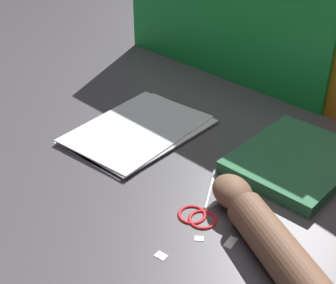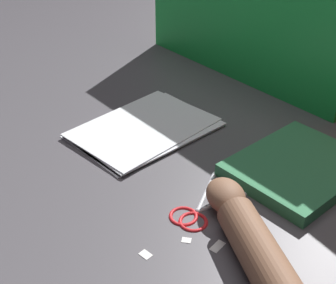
{
  "view_description": "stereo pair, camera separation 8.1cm",
  "coord_description": "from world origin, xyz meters",
  "px_view_note": "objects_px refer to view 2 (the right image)",
  "views": [
    {
      "loc": [
        0.57,
        -0.61,
        0.57
      ],
      "look_at": [
        0.02,
        -0.02,
        0.06
      ],
      "focal_mm": 50.0,
      "sensor_mm": 36.0,
      "label": 1
    },
    {
      "loc": [
        0.63,
        -0.55,
        0.57
      ],
      "look_at": [
        0.02,
        -0.02,
        0.06
      ],
      "focal_mm": 50.0,
      "sensor_mm": 36.0,
      "label": 2
    }
  ],
  "objects_px": {
    "book_closed": "(298,167)",
    "paper_stack": "(144,129)",
    "scissors": "(198,209)",
    "hand_forearm": "(251,239)"
  },
  "relations": [
    {
      "from": "scissors",
      "to": "hand_forearm",
      "type": "relative_size",
      "value": 0.61
    },
    {
      "from": "paper_stack",
      "to": "scissors",
      "type": "relative_size",
      "value": 1.78
    },
    {
      "from": "book_closed",
      "to": "scissors",
      "type": "height_order",
      "value": "book_closed"
    },
    {
      "from": "paper_stack",
      "to": "book_closed",
      "type": "relative_size",
      "value": 1.24
    },
    {
      "from": "paper_stack",
      "to": "scissors",
      "type": "distance_m",
      "value": 0.31
    },
    {
      "from": "book_closed",
      "to": "scissors",
      "type": "xyz_separation_m",
      "value": [
        -0.05,
        -0.24,
        -0.01
      ]
    },
    {
      "from": "paper_stack",
      "to": "hand_forearm",
      "type": "distance_m",
      "value": 0.44
    },
    {
      "from": "paper_stack",
      "to": "hand_forearm",
      "type": "relative_size",
      "value": 1.09
    },
    {
      "from": "book_closed",
      "to": "paper_stack",
      "type": "bearing_deg",
      "value": -158.76
    },
    {
      "from": "scissors",
      "to": "paper_stack",
      "type": "bearing_deg",
      "value": 159.95
    }
  ]
}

